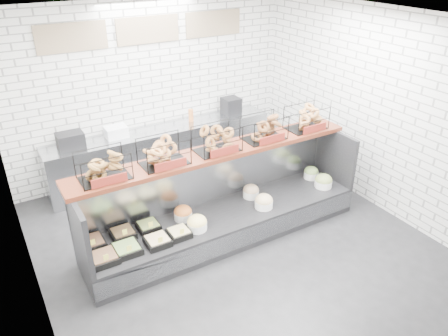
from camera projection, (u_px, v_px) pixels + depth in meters
ground at (236, 246)px, 6.05m from camera, size 5.50×5.50×0.00m
room_shell at (213, 91)px, 5.56m from camera, size 5.02×5.51×3.01m
display_case at (222, 215)px, 6.15m from camera, size 4.00×0.90×1.20m
bagel_shelf at (217, 142)px, 5.80m from camera, size 4.10×0.50×0.40m
prep_counter at (163, 151)px, 7.69m from camera, size 4.00×0.60×1.20m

